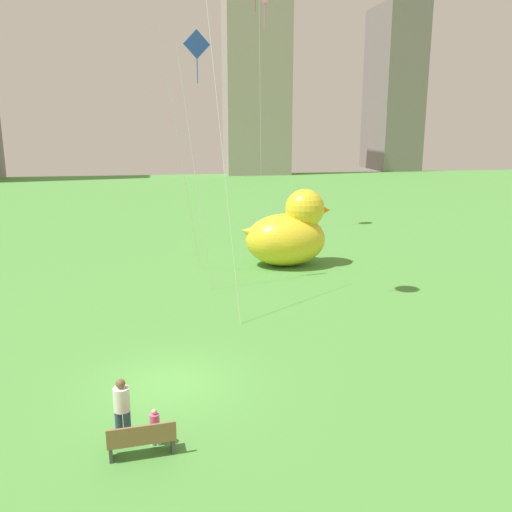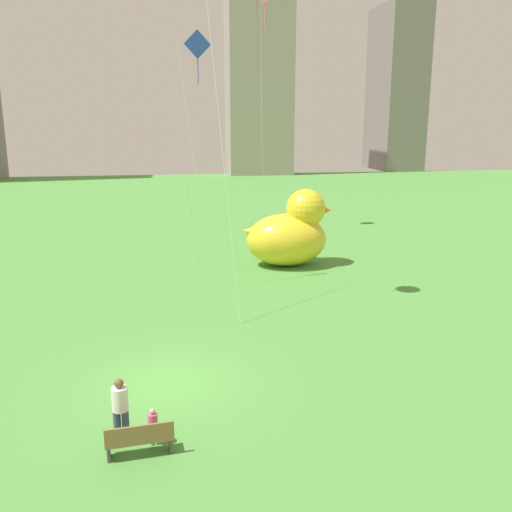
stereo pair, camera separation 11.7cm
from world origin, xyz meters
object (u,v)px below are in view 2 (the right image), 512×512
object	(u,v)px
giant_inflatable_duck	(290,233)
kite_blue	(197,56)
person_adult	(120,406)
park_bench	(140,439)
person_child	(153,425)

from	to	relation	value
giant_inflatable_duck	kite_blue	bearing A→B (deg)	-147.62
person_adult	kite_blue	bearing A→B (deg)	77.98
park_bench	kite_blue	distance (m)	17.82
kite_blue	person_child	bearing A→B (deg)	-98.45
person_child	giant_inflatable_duck	world-z (taller)	giant_inflatable_duck
kite_blue	giant_inflatable_duck	bearing A→B (deg)	32.38
person_adult	kite_blue	world-z (taller)	kite_blue
giant_inflatable_duck	kite_blue	distance (m)	10.88
park_bench	person_adult	xyz separation A→B (m)	(-0.50, 0.82, 0.46)
person_child	giant_inflatable_duck	xyz separation A→B (m)	(7.18, 17.07, 1.29)
person_adult	person_child	size ratio (longest dim) A/B	1.70
person_child	park_bench	bearing A→B (deg)	-123.77
giant_inflatable_duck	kite_blue	size ratio (longest dim) A/B	0.43
park_bench	person_child	xyz separation A→B (m)	(0.31, 0.46, 0.08)
person_child	kite_blue	bearing A→B (deg)	81.55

